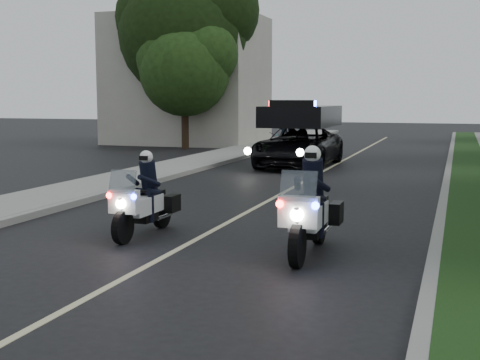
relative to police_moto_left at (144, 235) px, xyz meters
The scene contains 14 objects.
ground 3.40m from the police_moto_left, 71.77° to the right, with size 120.00×120.00×0.00m, color black.
curb_right 8.52m from the police_moto_left, 52.70° to the left, with size 0.20×60.00×0.15m, color gray.
grass_verge 8.96m from the police_moto_left, 49.13° to the left, with size 1.20×60.00×0.16m, color #193814.
curb_left 7.43m from the police_moto_left, 114.15° to the left, with size 0.20×60.00×0.15m, color gray.
sidewalk_left 7.94m from the police_moto_left, 121.41° to the left, with size 2.00×60.00×0.16m, color gray.
building_far 24.72m from the police_moto_left, 111.43° to the left, with size 8.00×6.00×7.00m, color #A8A396.
lane_marking 6.86m from the police_moto_left, 81.09° to the left, with size 0.12×50.00×0.01m, color #BFB78C.
police_moto_left is the anchor object (origin of this frame).
police_moto_right 3.24m from the police_moto_left, ahead, with size 0.73×2.08×1.76m, color white, non-canonical shape.
police_suv 12.66m from the police_moto_left, 90.62° to the left, with size 2.50×5.39×2.62m, color black.
bicycle 17.95m from the police_moto_left, 96.60° to the left, with size 0.60×1.71×0.89m, color black.
cyclist 17.95m from the police_moto_left, 96.60° to the left, with size 0.55×0.37×1.53m, color black.
tree_left_near 20.17m from the police_moto_left, 111.46° to the left, with size 4.47×4.47×7.46m, color #234416, non-canonical shape.
tree_left_far 22.10m from the police_moto_left, 111.71° to the left, with size 6.74×6.74×11.23m, color black, non-canonical shape.
Camera 1 is at (4.37, -7.26, 2.52)m, focal length 48.12 mm.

